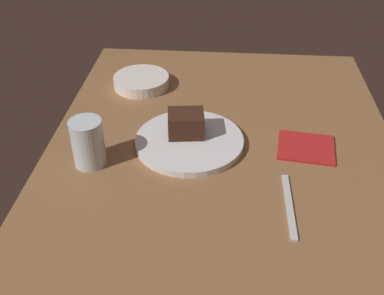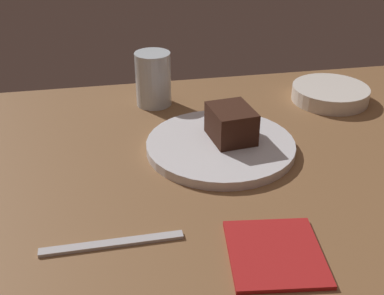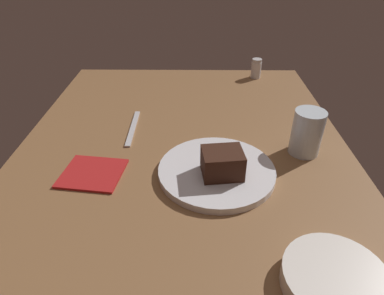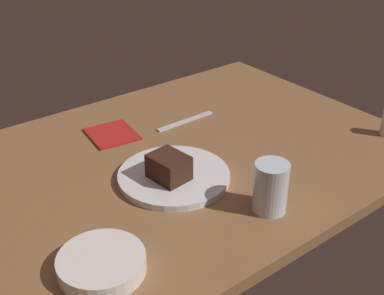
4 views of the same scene
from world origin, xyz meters
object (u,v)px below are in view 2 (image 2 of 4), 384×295
side_bowl (330,94)px  folded_napkin (275,253)px  water_glass (153,79)px  butter_knife (112,244)px  chocolate_cake_slice (231,124)px  dessert_plate (220,146)px

side_bowl → folded_napkin: side_bowl is taller
water_glass → side_bowl: size_ratio=0.69×
side_bowl → butter_knife: side_bowl is taller
chocolate_cake_slice → folded_napkin: 29.33cm
water_glass → dessert_plate: bearing=-67.4°
water_glass → side_bowl: 37.85cm
chocolate_cake_slice → water_glass: 23.73cm
dessert_plate → butter_knife: size_ratio=1.38×
dessert_plate → butter_knife: bearing=-132.3°
side_bowl → water_glass: bearing=171.8°
dessert_plate → water_glass: bearing=112.6°
water_glass → butter_knife: bearing=-104.0°
folded_napkin → chocolate_cake_slice: bearing=86.8°
chocolate_cake_slice → butter_knife: size_ratio=0.45×
chocolate_cake_slice → butter_knife: 32.32cm
water_glass → folded_napkin: (9.55, -49.89, -5.30)cm
butter_knife → dessert_plate: bearing=-132.9°
water_glass → butter_knife: water_glass is taller
water_glass → side_bowl: (37.26, -5.35, -4.02)cm
side_bowl → chocolate_cake_slice: bearing=-149.2°
chocolate_cake_slice → side_bowl: size_ratio=0.53×
dessert_plate → butter_knife: dessert_plate is taller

